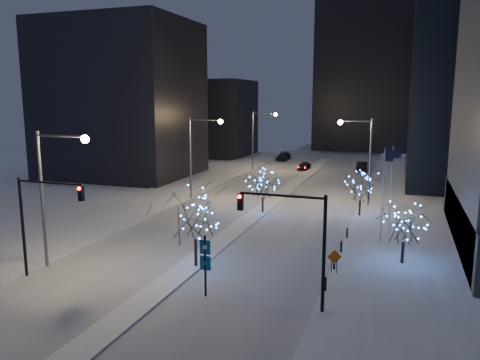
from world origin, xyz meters
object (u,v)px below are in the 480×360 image
at_px(traffic_signal_west, 40,212).
at_px(holiday_tree_plaza_far, 361,187).
at_px(street_lamp_east, 362,150).
at_px(car_near, 304,166).
at_px(street_lamp_w_near, 53,181).
at_px(car_far, 283,156).
at_px(holiday_tree_median_far, 263,184).
at_px(car_mid, 362,166).
at_px(holiday_tree_median_near, 195,216).
at_px(wayfinding_sign, 205,259).
at_px(construction_sign, 334,259).
at_px(street_lamp_w_far, 259,132).
at_px(traffic_signal_east, 297,232).
at_px(holiday_tree_plaza_near, 404,225).
at_px(street_lamp_w_mid, 198,147).

distance_m(traffic_signal_west, holiday_tree_plaza_far, 31.16).
relative_size(street_lamp_east, car_near, 2.45).
relative_size(street_lamp_w_near, traffic_signal_west, 1.43).
xyz_separation_m(car_far, holiday_tree_median_far, (8.41, -43.08, 2.41)).
xyz_separation_m(street_lamp_east, car_mid, (-2.02, 26.72, -5.63)).
height_order(holiday_tree_median_near, holiday_tree_median_far, holiday_tree_median_near).
relative_size(traffic_signal_west, holiday_tree_median_far, 1.48).
height_order(street_lamp_w_near, holiday_tree_plaza_far, street_lamp_w_near).
bearing_deg(wayfinding_sign, construction_sign, 44.77).
bearing_deg(street_lamp_w_near, street_lamp_w_far, 90.00).
height_order(traffic_signal_east, car_near, traffic_signal_east).
bearing_deg(holiday_tree_median_near, wayfinding_sign, -58.81).
distance_m(traffic_signal_east, holiday_tree_plaza_near, 11.77).
relative_size(holiday_tree_median_near, holiday_tree_plaza_near, 1.32).
distance_m(street_lamp_w_mid, traffic_signal_east, 31.60).
xyz_separation_m(street_lamp_east, car_far, (-18.00, 35.77, -5.67)).
bearing_deg(traffic_signal_west, street_lamp_w_near, 103.96).
bearing_deg(holiday_tree_median_near, street_lamp_w_near, -160.02).
xyz_separation_m(traffic_signal_east, wayfinding_sign, (-5.74, -0.03, -2.32)).
relative_size(street_lamp_w_near, street_lamp_w_far, 1.00).
bearing_deg(car_mid, traffic_signal_west, 72.40).
distance_m(car_mid, holiday_tree_plaza_near, 46.22).
bearing_deg(street_lamp_east, car_near, 115.09).
bearing_deg(car_mid, wayfinding_sign, 83.64).
distance_m(street_lamp_w_near, holiday_tree_plaza_far, 30.06).
height_order(street_lamp_w_far, holiday_tree_plaza_far, street_lamp_w_far).
distance_m(street_lamp_east, holiday_tree_median_near, 26.49).
distance_m(traffic_signal_east, construction_sign, 7.32).
xyz_separation_m(traffic_signal_west, holiday_tree_median_near, (8.94, 5.44, -0.86)).
xyz_separation_m(street_lamp_w_near, street_lamp_east, (19.02, 28.00, -0.05)).
bearing_deg(holiday_tree_median_near, holiday_tree_plaza_far, 62.56).
bearing_deg(traffic_signal_east, car_near, 100.99).
height_order(car_near, car_mid, car_mid).
relative_size(street_lamp_w_far, car_near, 2.45).
bearing_deg(traffic_signal_west, car_near, 82.77).
distance_m(street_lamp_w_far, holiday_tree_plaza_far, 33.69).
relative_size(street_lamp_w_near, traffic_signal_east, 1.43).
relative_size(street_lamp_w_near, holiday_tree_plaza_far, 2.12).
relative_size(car_near, wayfinding_sign, 1.02).
height_order(car_mid, holiday_tree_plaza_near, holiday_tree_plaza_near).
bearing_deg(street_lamp_w_mid, wayfinding_sign, -65.00).
bearing_deg(wayfinding_sign, street_lamp_w_far, 106.70).
bearing_deg(construction_sign, traffic_signal_west, -178.42).
height_order(street_lamp_w_mid, holiday_tree_median_far, street_lamp_w_mid).
bearing_deg(traffic_signal_west, holiday_tree_median_near, 31.30).
distance_m(traffic_signal_east, holiday_tree_median_far, 23.33).
height_order(holiday_tree_plaza_far, construction_sign, holiday_tree_plaza_far).
bearing_deg(street_lamp_east, car_mid, 94.31).
bearing_deg(holiday_tree_median_near, traffic_signal_west, -148.70).
height_order(street_lamp_east, wayfinding_sign, street_lamp_east).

